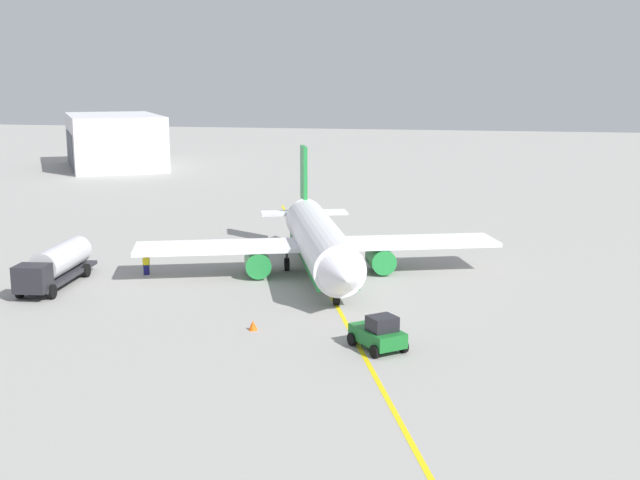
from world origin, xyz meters
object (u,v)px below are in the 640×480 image
(airplane, at_px, (319,242))
(refueling_worker, at_px, (146,265))
(fuel_tanker, at_px, (56,264))
(safety_cone_nose, at_px, (381,316))
(safety_cone_wingtip, at_px, (253,325))
(pushback_tug, at_px, (378,334))

(airplane, distance_m, refueling_worker, 14.64)
(airplane, xyz_separation_m, fuel_tanker, (8.24, -19.53, -0.99))
(safety_cone_nose, height_order, safety_cone_wingtip, safety_cone_wingtip)
(fuel_tanker, bearing_deg, airplane, 112.88)
(fuel_tanker, distance_m, pushback_tug, 28.84)
(refueling_worker, xyz_separation_m, safety_cone_nose, (8.56, 21.01, -0.55))
(pushback_tug, xyz_separation_m, safety_cone_nose, (-6.17, -0.69, -0.73))
(safety_cone_nose, bearing_deg, airplane, -149.94)
(airplane, xyz_separation_m, safety_cone_wingtip, (15.98, -0.97, -2.38))
(refueling_worker, relative_size, safety_cone_wingtip, 2.59)
(airplane, height_order, safety_cone_nose, airplane)
(refueling_worker, height_order, safety_cone_nose, refueling_worker)
(pushback_tug, distance_m, safety_cone_nose, 6.25)
(refueling_worker, bearing_deg, pushback_tug, 55.83)
(safety_cone_wingtip, bearing_deg, fuel_tanker, -112.64)
(fuel_tanker, height_order, safety_cone_nose, fuel_tanker)
(safety_cone_wingtip, bearing_deg, airplane, 176.51)
(pushback_tug, xyz_separation_m, safety_cone_wingtip, (-2.07, -8.55, -0.68))
(airplane, height_order, safety_cone_wingtip, airplane)
(safety_cone_nose, relative_size, safety_cone_wingtip, 0.84)
(airplane, distance_m, safety_cone_wingtip, 16.19)
(fuel_tanker, relative_size, safety_cone_wingtip, 16.53)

